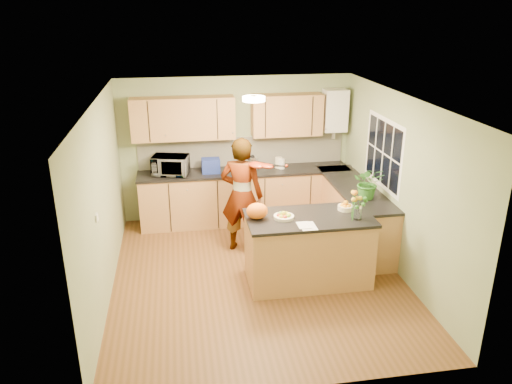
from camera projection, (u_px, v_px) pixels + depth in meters
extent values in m
plane|color=brown|center=(257.00, 276.00, 7.08)|extent=(4.50, 4.50, 0.00)
cube|color=white|center=(258.00, 100.00, 6.20)|extent=(4.00, 4.50, 0.02)
cube|color=gray|center=(236.00, 148.00, 8.72)|extent=(4.00, 0.02, 2.50)
cube|color=gray|center=(297.00, 280.00, 4.56)|extent=(4.00, 0.02, 2.50)
cube|color=gray|center=(102.00, 203.00, 6.34)|extent=(0.02, 4.50, 2.50)
cube|color=gray|center=(399.00, 185.00, 6.94)|extent=(0.02, 4.50, 2.50)
cube|color=#AA7444|center=(245.00, 197.00, 8.74)|extent=(3.60, 0.60, 0.90)
cube|color=black|center=(245.00, 172.00, 8.56)|extent=(3.64, 0.62, 0.04)
cube|color=#AA7444|center=(354.00, 216.00, 7.96)|extent=(0.60, 2.20, 0.90)
cube|color=black|center=(355.00, 188.00, 7.80)|extent=(0.62, 2.24, 0.04)
cube|color=white|center=(242.00, 151.00, 8.74)|extent=(3.60, 0.02, 0.52)
cube|color=#AA7444|center=(183.00, 118.00, 8.21)|extent=(1.70, 0.34, 0.70)
cube|color=#AA7444|center=(287.00, 115.00, 8.48)|extent=(1.20, 0.34, 0.70)
cube|color=white|center=(335.00, 110.00, 8.60)|extent=(0.40, 0.30, 0.72)
cylinder|color=silver|center=(334.00, 133.00, 8.74)|extent=(0.06, 0.06, 0.20)
cube|color=white|center=(383.00, 153.00, 7.39)|extent=(0.01, 1.30, 1.05)
cube|color=black|center=(383.00, 153.00, 7.39)|extent=(0.01, 1.18, 0.92)
cube|color=white|center=(97.00, 218.00, 5.77)|extent=(0.02, 0.09, 0.09)
cylinder|color=#FFEABF|center=(254.00, 99.00, 6.49)|extent=(0.30, 0.30, 0.06)
cylinder|color=white|center=(254.00, 97.00, 6.48)|extent=(0.10, 0.10, 0.02)
cube|color=#AA7444|center=(308.00, 250.00, 6.81)|extent=(1.64, 0.82, 0.93)
cube|color=black|center=(309.00, 218.00, 6.64)|extent=(1.69, 0.86, 0.04)
cylinder|color=#F3E6C2|center=(284.00, 217.00, 6.58)|extent=(0.27, 0.27, 0.04)
cylinder|color=#F3E6C2|center=(346.00, 208.00, 6.85)|extent=(0.22, 0.22, 0.06)
cylinder|color=silver|center=(358.00, 212.00, 6.52)|extent=(0.10, 0.10, 0.21)
ellipsoid|color=orange|center=(257.00, 211.00, 6.54)|extent=(0.36, 0.34, 0.21)
cube|color=white|center=(308.00, 226.00, 6.34)|extent=(0.20, 0.27, 0.01)
imported|color=tan|center=(242.00, 195.00, 7.55)|extent=(0.77, 0.65, 1.81)
imported|color=white|center=(170.00, 165.00, 8.30)|extent=(0.66, 0.52, 0.32)
cube|color=navy|center=(211.00, 166.00, 8.41)|extent=(0.30, 0.22, 0.24)
cylinder|color=silver|center=(252.00, 163.00, 8.55)|extent=(0.16, 0.16, 0.23)
sphere|color=black|center=(252.00, 155.00, 8.50)|extent=(0.08, 0.08, 0.08)
cylinder|color=#F3E6C2|center=(279.00, 162.00, 8.67)|extent=(0.15, 0.15, 0.19)
cylinder|color=white|center=(282.00, 164.00, 8.63)|extent=(0.14, 0.14, 0.17)
imported|color=#327527|center=(369.00, 183.00, 7.25)|extent=(0.53, 0.49, 0.49)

